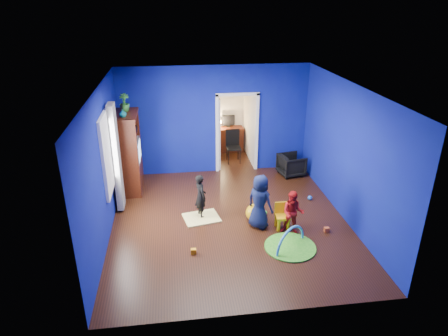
{
  "coord_description": "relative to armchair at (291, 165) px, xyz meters",
  "views": [
    {
      "loc": [
        -1.12,
        -7.39,
        4.5
      ],
      "look_at": [
        -0.07,
        0.4,
        1.09
      ],
      "focal_mm": 32.0,
      "sensor_mm": 36.0,
      "label": 1
    }
  ],
  "objects": [
    {
      "name": "desk_lamp",
      "position": [
        -1.69,
        2.12,
        0.64
      ],
      "size": [
        0.14,
        0.14,
        0.14
      ],
      "primitive_type": "sphere",
      "color": "#FFD88C",
      "rests_on": "study_desk"
    },
    {
      "name": "floor",
      "position": [
        -2.01,
        -2.2,
        -0.29
      ],
      "size": [
        5.0,
        5.5,
        0.01
      ],
      "primitive_type": "cube",
      "color": "black",
      "rests_on": "ground"
    },
    {
      "name": "kid_chair",
      "position": [
        -0.96,
        -2.61,
        -0.04
      ],
      "size": [
        0.28,
        0.28,
        0.5
      ],
      "primitive_type": "cube",
      "rotation": [
        0.0,
        0.0,
        -0.01
      ],
      "color": "yellow",
      "rests_on": "floor"
    },
    {
      "name": "armchair",
      "position": [
        0.0,
        0.0,
        0.0
      ],
      "size": [
        0.74,
        0.73,
        0.58
      ],
      "primitive_type": "imported",
      "rotation": [
        0.0,
        0.0,
        1.76
      ],
      "color": "black",
      "rests_on": "floor"
    },
    {
      "name": "toy_2",
      "position": [
        -2.86,
        -3.27,
        -0.24
      ],
      "size": [
        0.1,
        0.08,
        0.1
      ],
      "primitive_type": "cube",
      "color": "orange",
      "rests_on": "floor"
    },
    {
      "name": "vase",
      "position": [
        -4.23,
        -0.6,
        1.76
      ],
      "size": [
        0.2,
        0.2,
        0.18
      ],
      "primitive_type": "imported",
      "rotation": [
        0.0,
        0.0,
        0.18
      ],
      "color": "#0B555E",
      "rests_on": "tv_armoire"
    },
    {
      "name": "tv_armoire",
      "position": [
        -4.23,
        -0.3,
        0.69
      ],
      "size": [
        0.58,
        1.14,
        1.96
      ],
      "primitive_type": "cube",
      "color": "#3C110A",
      "rests_on": "floor"
    },
    {
      "name": "toy_1",
      "position": [
        0.04,
        -1.47,
        -0.24
      ],
      "size": [
        0.11,
        0.11,
        0.11
      ],
      "primitive_type": "sphere",
      "color": "blue",
      "rests_on": "floor"
    },
    {
      "name": "alcove",
      "position": [
        -1.41,
        1.42,
        0.96
      ],
      "size": [
        1.0,
        1.75,
        2.5
      ],
      "primitive_type": null,
      "color": "silver",
      "rests_on": "floor"
    },
    {
      "name": "book_shelf",
      "position": [
        -1.41,
        2.17,
        1.73
      ],
      "size": [
        0.88,
        0.24,
        0.04
      ],
      "primitive_type": "cube",
      "color": "white",
      "rests_on": "study_desk"
    },
    {
      "name": "wall_front",
      "position": [
        -2.01,
        -4.95,
        1.16
      ],
      "size": [
        5.0,
        0.02,
        2.9
      ],
      "primitive_type": "cube",
      "color": "navy",
      "rests_on": "floor"
    },
    {
      "name": "wall_right",
      "position": [
        0.49,
        -2.2,
        1.16
      ],
      "size": [
        0.02,
        5.5,
        2.9
      ],
      "primitive_type": "cube",
      "color": "navy",
      "rests_on": "floor"
    },
    {
      "name": "study_desk",
      "position": [
        -1.41,
        2.06,
        0.08
      ],
      "size": [
        0.88,
        0.44,
        0.75
      ],
      "primitive_type": "cube",
      "color": "#3D140A",
      "rests_on": "floor"
    },
    {
      "name": "toy_arch",
      "position": [
        -0.99,
        -3.33,
        -0.27
      ],
      "size": [
        0.73,
        0.59,
        0.89
      ],
      "primitive_type": "torus",
      "rotation": [
        1.57,
        0.0,
        0.67
      ],
      "color": "#3F8CD8",
      "rests_on": "floor"
    },
    {
      "name": "desk_monitor",
      "position": [
        -1.41,
        2.18,
        0.66
      ],
      "size": [
        0.4,
        0.05,
        0.32
      ],
      "primitive_type": "cube",
      "color": "black",
      "rests_on": "study_desk"
    },
    {
      "name": "play_mat",
      "position": [
        -0.99,
        -3.33,
        -0.28
      ],
      "size": [
        1.0,
        1.0,
        0.03
      ],
      "primitive_type": "cylinder",
      "color": "green",
      "rests_on": "floor"
    },
    {
      "name": "potted_plant",
      "position": [
        -4.23,
        -0.08,
        1.88
      ],
      "size": [
        0.28,
        0.28,
        0.42
      ],
      "primitive_type": "imported",
      "rotation": [
        0.0,
        0.0,
        0.2
      ],
      "color": "#308632",
      "rests_on": "tv_armoire"
    },
    {
      "name": "crt_tv",
      "position": [
        -4.19,
        -0.3,
        0.73
      ],
      "size": [
        0.46,
        0.7,
        0.54
      ],
      "primitive_type": "cube",
      "color": "silver",
      "rests_on": "tv_armoire"
    },
    {
      "name": "window_left",
      "position": [
        -4.5,
        -1.85,
        1.26
      ],
      "size": [
        0.03,
        0.95,
        1.55
      ],
      "primitive_type": "cube",
      "color": "white",
      "rests_on": "wall_left"
    },
    {
      "name": "ceiling",
      "position": [
        -2.01,
        -2.2,
        2.61
      ],
      "size": [
        5.0,
        5.5,
        0.01
      ],
      "primitive_type": "cube",
      "color": "white",
      "rests_on": "wall_back"
    },
    {
      "name": "hopper_ball",
      "position": [
        -1.48,
        -2.23,
        -0.1
      ],
      "size": [
        0.38,
        0.38,
        0.38
      ],
      "primitive_type": "sphere",
      "color": "yellow",
      "rests_on": "floor"
    },
    {
      "name": "toy_3",
      "position": [
        -1.2,
        -2.03,
        -0.24
      ],
      "size": [
        0.11,
        0.11,
        0.11
      ],
      "primitive_type": "sphere",
      "color": "green",
      "rests_on": "floor"
    },
    {
      "name": "curtain",
      "position": [
        -4.38,
        -1.3,
        0.96
      ],
      "size": [
        0.14,
        0.42,
        2.4
      ],
      "primitive_type": "cube",
      "color": "slate",
      "rests_on": "floor"
    },
    {
      "name": "folding_chair",
      "position": [
        -1.41,
        1.1,
        0.17
      ],
      "size": [
        0.4,
        0.4,
        0.92
      ],
      "primitive_type": "cube",
      "color": "black",
      "rests_on": "floor"
    },
    {
      "name": "toddler_red",
      "position": [
        -0.81,
        -2.81,
        0.17
      ],
      "size": [
        0.54,
        0.48,
        0.93
      ],
      "primitive_type": "imported",
      "rotation": [
        0.0,
        0.0,
        -0.34
      ],
      "color": "red",
      "rests_on": "floor"
    },
    {
      "name": "wall_back",
      "position": [
        -2.01,
        0.55,
        1.16
      ],
      "size": [
        5.0,
        0.02,
        2.9
      ],
      "primitive_type": "cube",
      "color": "navy",
      "rests_on": "floor"
    },
    {
      "name": "child_navy",
      "position": [
        -1.43,
        -2.48,
        0.3
      ],
      "size": [
        0.67,
        0.67,
        1.18
      ],
      "primitive_type": "imported",
      "rotation": [
        0.0,
        0.0,
        2.34
      ],
      "color": "#0E1333",
      "rests_on": "floor"
    },
    {
      "name": "doorway",
      "position": [
        -1.41,
        0.55,
        0.76
      ],
      "size": [
        1.16,
        0.1,
        2.1
      ],
      "primitive_type": "cube",
      "color": "white",
      "rests_on": "floor"
    },
    {
      "name": "toy_4",
      "position": [
        -0.74,
        -1.88,
        -0.24
      ],
      "size": [
        0.1,
        0.08,
        0.1
      ],
      "primitive_type": "cube",
      "color": "#D24FB8",
      "rests_on": "floor"
    },
    {
      "name": "toy_0",
      "position": [
        -0.09,
        -2.88,
        -0.24
      ],
      "size": [
        0.1,
        0.08,
        0.1
      ],
      "primitive_type": "cube",
      "color": "#D85624",
      "rests_on": "floor"
    },
    {
      "name": "wall_left",
      "position": [
        -4.51,
        -2.2,
        1.16
      ],
      "size": [
        0.02,
        5.5,
        2.9
      ],
      "primitive_type": "cube",
      "color": "navy",
      "rests_on": "floor"
    },
    {
      "name": "child_black",
      "position": [
        -2.61,
        -1.9,
        0.21
      ],
      "size": [
        0.34,
        0.42,
        1.0
      ],
      "primitive_type": "imported",
      "rotation": [
        0.0,
        0.0,
        1.9
      ],
      "color": "black",
      "rests_on": "floor"
    },
    {
      "name": "yellow_blanket",
      "position": [
        -2.61,
        -2.0,
        -0.28
      ],
      "size": [
        0.85,
        0.74,
        0.03
      ],
      "primitive_type": "cube",
      "rotation": [
        0.0,
        0.0,
        0.2
      ],
      "color": "#F2E07A",
      "rests_on": "floor"
    }
  ]
}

